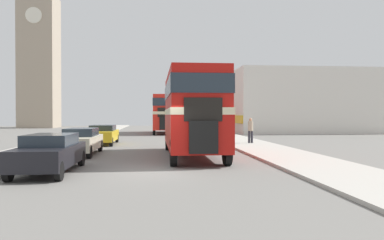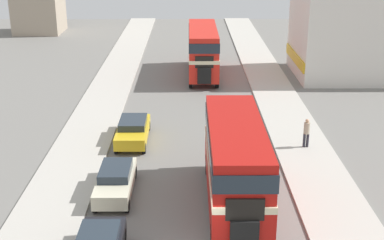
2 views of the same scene
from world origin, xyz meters
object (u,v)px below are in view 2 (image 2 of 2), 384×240
object	(u,v)px
bus_distant	(203,47)
pedestrian_walking	(307,131)
car_parked_mid	(116,180)
car_parked_far	(133,130)
double_decker_bus	(235,158)

from	to	relation	value
bus_distant	pedestrian_walking	size ratio (longest dim) A/B	5.62
car_parked_mid	car_parked_far	xyz separation A→B (m)	(0.18, 7.02, -0.01)
double_decker_bus	bus_distant	size ratio (longest dim) A/B	0.93
car_parked_mid	pedestrian_walking	bearing A→B (deg)	28.08
double_decker_bus	car_parked_far	bearing A→B (deg)	124.26
bus_distant	pedestrian_walking	world-z (taller)	bus_distant
double_decker_bus	car_parked_far	distance (m)	10.23
pedestrian_walking	double_decker_bus	bearing A→B (deg)	-124.81
bus_distant	car_parked_mid	world-z (taller)	bus_distant
car_parked_mid	pedestrian_walking	size ratio (longest dim) A/B	2.54
double_decker_bus	car_parked_mid	world-z (taller)	double_decker_bus
car_parked_far	double_decker_bus	bearing A→B (deg)	-55.74
bus_distant	car_parked_mid	distance (m)	23.35
pedestrian_walking	car_parked_far	bearing A→B (deg)	173.02
bus_distant	car_parked_mid	xyz separation A→B (m)	(-4.93, -22.75, -1.81)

